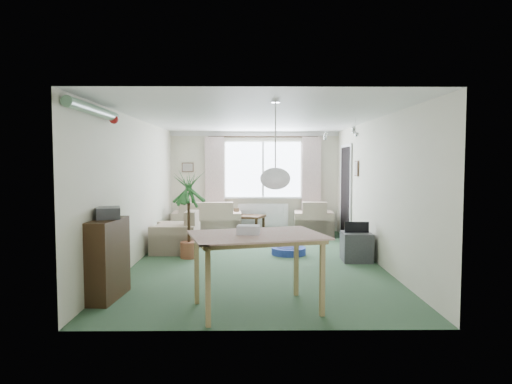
{
  "coord_description": "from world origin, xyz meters",
  "views": [
    {
      "loc": [
        -0.09,
        -7.69,
        1.68
      ],
      "look_at": [
        0.0,
        0.3,
        1.15
      ],
      "focal_mm": 32.0,
      "sensor_mm": 36.0,
      "label": 1
    }
  ],
  "objects_px": {
    "tv_cube": "(356,247)",
    "sofa": "(207,218)",
    "coffee_table": "(241,225)",
    "armchair_corner": "(314,218)",
    "armchair_left": "(175,231)",
    "pet_bed": "(289,251)",
    "dining_table": "(257,273)",
    "houseplant": "(189,215)",
    "bookshelf": "(108,259)"
  },
  "relations": [
    {
      "from": "tv_cube",
      "to": "sofa",
      "type": "bearing_deg",
      "value": 137.31
    },
    {
      "from": "sofa",
      "to": "coffee_table",
      "type": "relative_size",
      "value": 1.53
    },
    {
      "from": "coffee_table",
      "to": "armchair_corner",
      "type": "bearing_deg",
      "value": -0.86
    },
    {
      "from": "armchair_corner",
      "to": "tv_cube",
      "type": "distance_m",
      "value": 2.81
    },
    {
      "from": "armchair_left",
      "to": "tv_cube",
      "type": "xyz_separation_m",
      "value": [
        3.2,
        -0.82,
        -0.14
      ]
    },
    {
      "from": "tv_cube",
      "to": "coffee_table",
      "type": "bearing_deg",
      "value": 127.99
    },
    {
      "from": "tv_cube",
      "to": "pet_bed",
      "type": "relative_size",
      "value": 0.85
    },
    {
      "from": "dining_table",
      "to": "sofa",
      "type": "bearing_deg",
      "value": 101.38
    },
    {
      "from": "tv_cube",
      "to": "pet_bed",
      "type": "bearing_deg",
      "value": 155.42
    },
    {
      "from": "houseplant",
      "to": "dining_table",
      "type": "bearing_deg",
      "value": -67.74
    },
    {
      "from": "dining_table",
      "to": "tv_cube",
      "type": "xyz_separation_m",
      "value": [
        1.72,
        2.54,
        -0.18
      ]
    },
    {
      "from": "coffee_table",
      "to": "tv_cube",
      "type": "distance_m",
      "value": 3.45
    },
    {
      "from": "sofa",
      "to": "armchair_left",
      "type": "height_order",
      "value": "sofa"
    },
    {
      "from": "bookshelf",
      "to": "coffee_table",
      "type": "bearing_deg",
      "value": 77.47
    },
    {
      "from": "bookshelf",
      "to": "houseplant",
      "type": "distance_m",
      "value": 2.47
    },
    {
      "from": "armchair_left",
      "to": "bookshelf",
      "type": "xyz_separation_m",
      "value": [
        -0.34,
        -2.92,
        0.11
      ]
    },
    {
      "from": "armchair_corner",
      "to": "bookshelf",
      "type": "bearing_deg",
      "value": 61.71
    },
    {
      "from": "dining_table",
      "to": "tv_cube",
      "type": "distance_m",
      "value": 3.08
    },
    {
      "from": "tv_cube",
      "to": "houseplant",
      "type": "bearing_deg",
      "value": 177.13
    },
    {
      "from": "houseplant",
      "to": "coffee_table",
      "type": "bearing_deg",
      "value": 71.28
    },
    {
      "from": "armchair_left",
      "to": "houseplant",
      "type": "distance_m",
      "value": 0.75
    },
    {
      "from": "armchair_corner",
      "to": "armchair_left",
      "type": "bearing_deg",
      "value": 39.45
    },
    {
      "from": "armchair_corner",
      "to": "pet_bed",
      "type": "distance_m",
      "value": 2.37
    },
    {
      "from": "armchair_corner",
      "to": "coffee_table",
      "type": "relative_size",
      "value": 0.86
    },
    {
      "from": "pet_bed",
      "to": "houseplant",
      "type": "bearing_deg",
      "value": -170.45
    },
    {
      "from": "armchair_corner",
      "to": "armchair_left",
      "type": "xyz_separation_m",
      "value": [
        -2.86,
        -1.96,
        -0.01
      ]
    },
    {
      "from": "coffee_table",
      "to": "dining_table",
      "type": "height_order",
      "value": "dining_table"
    },
    {
      "from": "armchair_left",
      "to": "dining_table",
      "type": "xyz_separation_m",
      "value": [
        1.48,
        -3.36,
        0.04
      ]
    },
    {
      "from": "bookshelf",
      "to": "pet_bed",
      "type": "bearing_deg",
      "value": 52.29
    },
    {
      "from": "tv_cube",
      "to": "pet_bed",
      "type": "xyz_separation_m",
      "value": [
        -1.1,
        0.56,
        -0.18
      ]
    },
    {
      "from": "armchair_corner",
      "to": "armchair_left",
      "type": "relative_size",
      "value": 1.02
    },
    {
      "from": "sofa",
      "to": "pet_bed",
      "type": "height_order",
      "value": "sofa"
    },
    {
      "from": "tv_cube",
      "to": "armchair_corner",
      "type": "bearing_deg",
      "value": 99.42
    },
    {
      "from": "coffee_table",
      "to": "sofa",
      "type": "bearing_deg",
      "value": 180.0
    },
    {
      "from": "armchair_corner",
      "to": "coffee_table",
      "type": "height_order",
      "value": "armchair_corner"
    },
    {
      "from": "sofa",
      "to": "houseplant",
      "type": "xyz_separation_m",
      "value": [
        -0.07,
        -2.54,
        0.37
      ]
    },
    {
      "from": "sofa",
      "to": "armchair_left",
      "type": "xyz_separation_m",
      "value": [
        -0.4,
        -1.99,
        -0.01
      ]
    },
    {
      "from": "armchair_corner",
      "to": "armchair_left",
      "type": "height_order",
      "value": "armchair_corner"
    },
    {
      "from": "dining_table",
      "to": "pet_bed",
      "type": "height_order",
      "value": "dining_table"
    },
    {
      "from": "houseplant",
      "to": "armchair_corner",
      "type": "bearing_deg",
      "value": 44.88
    },
    {
      "from": "houseplant",
      "to": "dining_table",
      "type": "height_order",
      "value": "houseplant"
    },
    {
      "from": "houseplant",
      "to": "pet_bed",
      "type": "distance_m",
      "value": 1.92
    },
    {
      "from": "armchair_left",
      "to": "houseplant",
      "type": "xyz_separation_m",
      "value": [
        0.33,
        -0.55,
        0.38
      ]
    },
    {
      "from": "coffee_table",
      "to": "dining_table",
      "type": "relative_size",
      "value": 0.75
    },
    {
      "from": "armchair_corner",
      "to": "armchair_left",
      "type": "distance_m",
      "value": 3.47
    },
    {
      "from": "armchair_left",
      "to": "pet_bed",
      "type": "distance_m",
      "value": 2.14
    },
    {
      "from": "sofa",
      "to": "coffee_table",
      "type": "distance_m",
      "value": 0.81
    },
    {
      "from": "houseplant",
      "to": "bookshelf",
      "type": "bearing_deg",
      "value": -105.8
    },
    {
      "from": "bookshelf",
      "to": "dining_table",
      "type": "xyz_separation_m",
      "value": [
        1.82,
        -0.45,
        -0.07
      ]
    },
    {
      "from": "houseplant",
      "to": "dining_table",
      "type": "distance_m",
      "value": 3.05
    }
  ]
}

